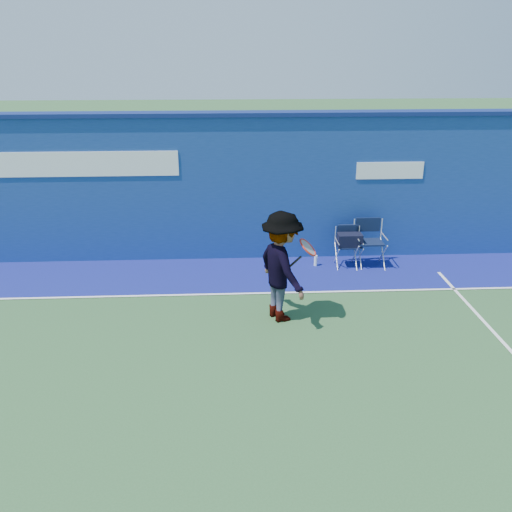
{
  "coord_description": "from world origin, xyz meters",
  "views": [
    {
      "loc": [
        0.27,
        -5.92,
        4.38
      ],
      "look_at": [
        0.7,
        2.6,
        1.0
      ],
      "focal_mm": 38.0,
      "sensor_mm": 36.0,
      "label": 1
    }
  ],
  "objects_px": {
    "directors_chair_right": "(369,252)",
    "tennis_player": "(282,267)",
    "directors_chair_left": "(348,250)",
    "water_bottle": "(316,261)"
  },
  "relations": [
    {
      "from": "directors_chair_right",
      "to": "tennis_player",
      "type": "relative_size",
      "value": 0.52
    },
    {
      "from": "directors_chair_right",
      "to": "water_bottle",
      "type": "relative_size",
      "value": 4.21
    },
    {
      "from": "water_bottle",
      "to": "directors_chair_right",
      "type": "bearing_deg",
      "value": -2.2
    },
    {
      "from": "directors_chair_left",
      "to": "water_bottle",
      "type": "distance_m",
      "value": 0.71
    },
    {
      "from": "directors_chair_left",
      "to": "water_bottle",
      "type": "xyz_separation_m",
      "value": [
        -0.67,
        0.04,
        -0.24
      ]
    },
    {
      "from": "directors_chair_left",
      "to": "tennis_player",
      "type": "distance_m",
      "value": 2.79
    },
    {
      "from": "directors_chair_right",
      "to": "tennis_player",
      "type": "bearing_deg",
      "value": -132.81
    },
    {
      "from": "directors_chair_right",
      "to": "water_bottle",
      "type": "height_order",
      "value": "directors_chair_right"
    },
    {
      "from": "directors_chair_right",
      "to": "directors_chair_left",
      "type": "bearing_deg",
      "value": 179.42
    },
    {
      "from": "water_bottle",
      "to": "tennis_player",
      "type": "xyz_separation_m",
      "value": [
        -0.94,
        -2.25,
        0.82
      ]
    }
  ]
}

